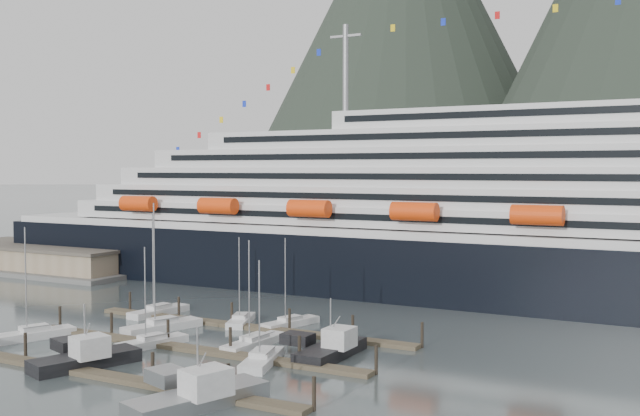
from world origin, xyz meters
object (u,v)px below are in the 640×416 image
Objects in this scene: sailboat_b at (162,327)px; cruise_ship at (579,226)px; sailboat_a at (35,335)px; sailboat_g at (290,323)px; sailboat_c at (152,343)px; sailboat_f at (241,321)px; warehouse at (45,260)px; trawler_b at (85,358)px; trawler_d at (197,396)px; trawler_e at (330,349)px; sailboat_h at (262,361)px; sailboat_d at (255,343)px; sailboat_e at (159,312)px.

cruise_ship is at bearing -26.99° from sailboat_b.
cruise_ship is 14.69× the size of sailboat_a.
sailboat_c is at bearing 169.20° from sailboat_g.
sailboat_g is at bearing -95.59° from sailboat_f.
warehouse is at bearing -172.77° from cruise_ship.
sailboat_b is at bearing 119.59° from sailboat_f.
sailboat_a is 16.65m from trawler_b.
trawler_d is (81.44, -54.82, -1.28)m from warehouse.
warehouse is 3.38× the size of trawler_d.
trawler_e is at bearing -111.50° from cruise_ship.
sailboat_h is (31.16, 3.15, -0.02)m from sailboat_a.
sailboat_a is (-54.51, -56.21, -11.60)m from cruise_ship.
trawler_b is 0.88× the size of trawler_d.
sailboat_c is at bearing -55.25° from sailboat_a.
trawler_e is at bearing -87.67° from sailboat_d.
trawler_b is 26.18m from trawler_e.
sailboat_a is 27.69m from sailboat_d.
sailboat_a is at bearing -42.32° from warehouse.
warehouse is at bearing 68.71° from sailboat_d.
sailboat_b is 1.53× the size of trawler_e.
warehouse is 3.85× the size of trawler_b.
sailboat_b is 10.72m from sailboat_e.
sailboat_d is 19.37m from trawler_b.
sailboat_c is 15.64m from sailboat_f.
sailboat_b reaches higher than trawler_e.
cruise_ship is 13.94× the size of sailboat_e.
sailboat_b is 32.47m from trawler_d.
sailboat_b is 1.13× the size of sailboat_e.
sailboat_b is 1.42× the size of trawler_b.
sailboat_d reaches higher than trawler_e.
trawler_b is (-15.89, -9.75, 0.52)m from sailboat_h.
sailboat_e is 28.19m from trawler_b.
cruise_ship reaches higher than sailboat_h.
sailboat_b is 18.31m from trawler_b.
trawler_b is at bearing -147.68° from sailboat_e.
sailboat_e is 1.24× the size of sailboat_g.
cruise_ship is 64.34m from sailboat_e.
sailboat_e is (3.36, 18.94, -0.01)m from sailboat_a.
sailboat_a reaches higher than trawler_b.
sailboat_e is 1.11× the size of trawler_d.
warehouse is 69.08m from sailboat_f.
sailboat_c is 0.94× the size of sailboat_d.
sailboat_f is 1.09× the size of trawler_e.
cruise_ship reaches higher than trawler_e.
sailboat_e reaches higher than sailboat_g.
sailboat_f reaches higher than trawler_b.
sailboat_a is 15.41m from sailboat_b.
sailboat_g is at bearing 35.44° from trawler_d.
sailboat_e reaches higher than trawler_e.
sailboat_a is at bearing 146.86° from sailboat_g.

